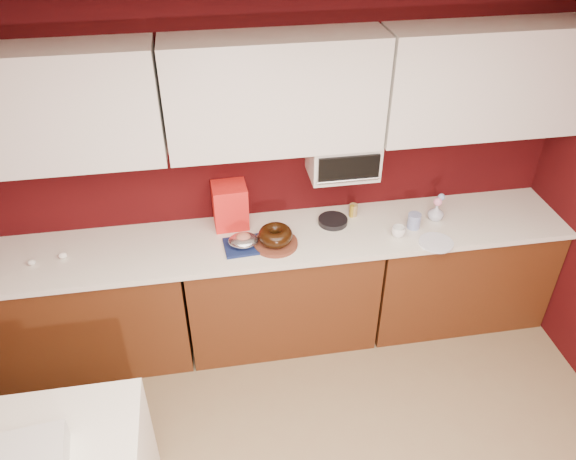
# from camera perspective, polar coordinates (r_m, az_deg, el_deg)

# --- Properties ---
(ceiling) EXTENTS (4.00, 4.50, 0.02)m
(ceiling) POSITION_cam_1_polar(r_m,az_deg,el_deg) (1.34, 11.59, 6.19)
(ceiling) COLOR white
(ceiling) RESTS_ON wall_back
(wall_back) EXTENTS (4.00, 0.02, 2.50)m
(wall_back) POSITION_cam_1_polar(r_m,az_deg,el_deg) (3.86, -1.57, 6.23)
(wall_back) COLOR #3B0809
(wall_back) RESTS_ON floor
(base_cabinet_left) EXTENTS (1.31, 0.58, 0.86)m
(base_cabinet_left) POSITION_cam_1_polar(r_m,az_deg,el_deg) (4.16, -19.41, -7.67)
(base_cabinet_left) COLOR #542810
(base_cabinet_left) RESTS_ON floor
(base_cabinet_center) EXTENTS (1.31, 0.58, 0.86)m
(base_cabinet_center) POSITION_cam_1_polar(r_m,az_deg,el_deg) (4.09, -0.76, -5.99)
(base_cabinet_center) COLOR #542810
(base_cabinet_center) RESTS_ON floor
(base_cabinet_right) EXTENTS (1.31, 0.58, 0.86)m
(base_cabinet_right) POSITION_cam_1_polar(r_m,az_deg,el_deg) (4.44, 16.56, -3.85)
(base_cabinet_right) COLOR #542810
(base_cabinet_right) RESTS_ON floor
(countertop) EXTENTS (4.00, 0.62, 0.04)m
(countertop) POSITION_cam_1_polar(r_m,az_deg,el_deg) (3.80, -0.81, -0.91)
(countertop) COLOR white
(countertop) RESTS_ON base_cabinet_center
(upper_cabinet_left) EXTENTS (1.31, 0.33, 0.70)m
(upper_cabinet_left) POSITION_cam_1_polar(r_m,az_deg,el_deg) (3.53, -23.69, 11.16)
(upper_cabinet_left) COLOR white
(upper_cabinet_left) RESTS_ON wall_back
(upper_cabinet_center) EXTENTS (1.31, 0.33, 0.70)m
(upper_cabinet_center) POSITION_cam_1_polar(r_m,az_deg,el_deg) (3.45, -1.32, 13.61)
(upper_cabinet_center) COLOR white
(upper_cabinet_center) RESTS_ON wall_back
(upper_cabinet_right) EXTENTS (1.31, 0.33, 0.70)m
(upper_cabinet_right) POSITION_cam_1_polar(r_m,az_deg,el_deg) (3.86, 19.30, 14.10)
(upper_cabinet_right) COLOR white
(upper_cabinet_right) RESTS_ON wall_back
(toaster_oven) EXTENTS (0.45, 0.30, 0.25)m
(toaster_oven) POSITION_cam_1_polar(r_m,az_deg,el_deg) (3.76, 5.59, 7.35)
(toaster_oven) COLOR white
(toaster_oven) RESTS_ON upper_cabinet_center
(toaster_oven_door) EXTENTS (0.40, 0.02, 0.18)m
(toaster_oven_door) POSITION_cam_1_polar(r_m,az_deg,el_deg) (3.62, 6.21, 6.16)
(toaster_oven_door) COLOR black
(toaster_oven_door) RESTS_ON toaster_oven
(toaster_oven_handle) EXTENTS (0.42, 0.02, 0.02)m
(toaster_oven_handle) POSITION_cam_1_polar(r_m,az_deg,el_deg) (3.65, 6.20, 5.02)
(toaster_oven_handle) COLOR silver
(toaster_oven_handle) RESTS_ON toaster_oven
(cake_base) EXTENTS (0.39, 0.39, 0.03)m
(cake_base) POSITION_cam_1_polar(r_m,az_deg,el_deg) (3.71, -1.27, -1.37)
(cake_base) COLOR brown
(cake_base) RESTS_ON countertop
(bundt_cake) EXTENTS (0.26, 0.26, 0.09)m
(bundt_cake) POSITION_cam_1_polar(r_m,az_deg,el_deg) (3.67, -1.28, -0.54)
(bundt_cake) COLOR black
(bundt_cake) RESTS_ON cake_base
(navy_towel) EXTENTS (0.27, 0.23, 0.02)m
(navy_towel) POSITION_cam_1_polar(r_m,az_deg,el_deg) (3.70, -4.52, -1.63)
(navy_towel) COLOR #152150
(navy_towel) RESTS_ON countertop
(foil_ham_nest) EXTENTS (0.23, 0.21, 0.07)m
(foil_ham_nest) POSITION_cam_1_polar(r_m,az_deg,el_deg) (3.67, -4.55, -1.06)
(foil_ham_nest) COLOR silver
(foil_ham_nest) RESTS_ON navy_towel
(roasted_ham) EXTENTS (0.11, 0.09, 0.06)m
(roasted_ham) POSITION_cam_1_polar(r_m,az_deg,el_deg) (3.66, -4.57, -0.75)
(roasted_ham) COLOR #BC6A56
(roasted_ham) RESTS_ON foil_ham_nest
(pandoro_box) EXTENTS (0.24, 0.22, 0.31)m
(pandoro_box) POSITION_cam_1_polar(r_m,az_deg,el_deg) (3.84, -5.90, 2.51)
(pandoro_box) COLOR red
(pandoro_box) RESTS_ON countertop
(dark_pan) EXTENTS (0.25, 0.25, 0.04)m
(dark_pan) POSITION_cam_1_polar(r_m,az_deg,el_deg) (3.92, 4.58, 0.93)
(dark_pan) COLOR black
(dark_pan) RESTS_ON countertop
(coffee_mug) EXTENTS (0.11, 0.11, 0.09)m
(coffee_mug) POSITION_cam_1_polar(r_m,az_deg,el_deg) (3.84, 11.16, -0.07)
(coffee_mug) COLOR white
(coffee_mug) RESTS_ON countertop
(blue_jar) EXTENTS (0.10, 0.10, 0.11)m
(blue_jar) POSITION_cam_1_polar(r_m,az_deg,el_deg) (3.94, 12.68, 0.91)
(blue_jar) COLOR navy
(blue_jar) RESTS_ON countertop
(flower_vase) EXTENTS (0.09, 0.09, 0.13)m
(flower_vase) POSITION_cam_1_polar(r_m,az_deg,el_deg) (4.06, 14.82, 1.83)
(flower_vase) COLOR silver
(flower_vase) RESTS_ON countertop
(flower_pink) EXTENTS (0.06, 0.06, 0.06)m
(flower_pink) POSITION_cam_1_polar(r_m,az_deg,el_deg) (4.01, 14.99, 2.80)
(flower_pink) COLOR pink
(flower_pink) RESTS_ON flower_vase
(flower_blue) EXTENTS (0.05, 0.05, 0.05)m
(flower_blue) POSITION_cam_1_polar(r_m,az_deg,el_deg) (4.03, 15.32, 3.25)
(flower_blue) COLOR #87ABD8
(flower_blue) RESTS_ON flower_vase
(china_plate) EXTENTS (0.26, 0.26, 0.01)m
(china_plate) POSITION_cam_1_polar(r_m,az_deg,el_deg) (3.85, 14.81, -1.26)
(china_plate) COLOR white
(china_plate) RESTS_ON countertop
(amber_bottle) EXTENTS (0.04, 0.04, 0.09)m
(amber_bottle) POSITION_cam_1_polar(r_m,az_deg,el_deg) (3.99, 6.50, 1.91)
(amber_bottle) COLOR olive
(amber_bottle) RESTS_ON countertop
(paper_cup) EXTENTS (0.08, 0.08, 0.09)m
(paper_cup) POSITION_cam_1_polar(r_m,az_deg,el_deg) (4.00, 6.64, 2.03)
(paper_cup) COLOR #9B7E46
(paper_cup) RESTS_ON countertop
(egg_left) EXTENTS (0.06, 0.05, 0.04)m
(egg_left) POSITION_cam_1_polar(r_m,az_deg,el_deg) (3.89, -24.60, -3.00)
(egg_left) COLOR silver
(egg_left) RESTS_ON countertop
(egg_right) EXTENTS (0.07, 0.06, 0.04)m
(egg_right) POSITION_cam_1_polar(r_m,az_deg,el_deg) (3.87, -21.91, -2.41)
(egg_right) COLOR white
(egg_right) RESTS_ON countertop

